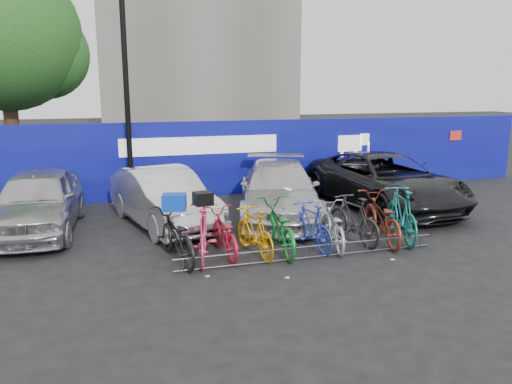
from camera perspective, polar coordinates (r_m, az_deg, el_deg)
name	(u,v)px	position (r m, az deg, el deg)	size (l,w,h in m)	color
ground	(299,250)	(10.86, 4.98, -6.67)	(100.00, 100.00, 0.00)	black
hoarding	(231,158)	(16.17, -2.84, 3.92)	(22.00, 0.18, 2.40)	#0B097F
tree	(11,39)	(19.87, -26.23, 15.42)	(5.40, 5.20, 7.80)	#382314
lamppost	(127,93)	(14.95, -14.57, 10.86)	(0.25, 0.50, 6.11)	black
bike_rack	(310,252)	(10.29, 6.25, -6.82)	(5.60, 0.03, 0.30)	#595B60
car_0	(38,201)	(13.06, -23.68, -0.97)	(1.81, 4.50, 1.53)	#ACACB0
car_1	(163,198)	(12.76, -10.55, -0.65)	(1.53, 4.38, 1.44)	#B9B8BD
car_2	(279,190)	(13.41, 2.65, 0.21)	(2.05, 5.05, 1.47)	silver
car_3	(385,181)	(14.94, 14.50, 1.24)	(2.59, 5.62, 1.56)	black
bike_0	(175,236)	(10.14, -9.19, -4.99)	(0.71, 2.03, 1.07)	black
bike_1	(204,233)	(10.12, -5.99, -4.66)	(0.54, 1.93, 1.16)	#EB4473
bike_2	(223,233)	(10.43, -3.74, -4.69)	(0.63, 1.82, 0.95)	red
bike_3	(254,232)	(10.37, -0.17, -4.56)	(0.48, 1.70, 1.02)	orange
bike_4	(278,227)	(10.61, 2.57, -3.99)	(0.73, 2.09, 1.10)	#137528
bike_5	(311,226)	(10.85, 6.31, -3.88)	(0.48, 1.71, 1.03)	#2838BA
bike_6	(333,226)	(11.04, 8.78, -3.84)	(0.64, 1.84, 0.97)	#A7AAAF
bike_7	(354,219)	(11.43, 11.09, -3.07)	(0.51, 1.81, 1.09)	#262629
bike_8	(381,218)	(11.61, 14.11, -2.91)	(0.74, 2.11, 1.11)	maroon
bike_9	(401,214)	(11.81, 16.29, -2.48)	(0.58, 2.04, 1.23)	#19746F
cargo_crate	(174,202)	(9.96, -9.32, -1.16)	(0.46, 0.35, 0.33)	#0938C1
cargo_topcase	(203,199)	(9.94, -6.08, -0.75)	(0.35, 0.31, 0.26)	black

